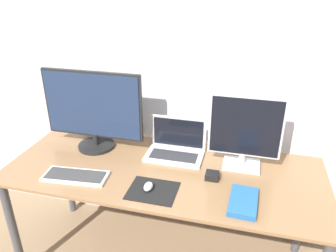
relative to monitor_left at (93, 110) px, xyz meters
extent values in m
cube|color=silver|center=(0.49, 0.29, 0.26)|extent=(7.00, 0.05, 2.50)
cube|color=olive|center=(0.49, -0.15, -0.27)|extent=(1.83, 0.74, 0.02)
cylinder|color=#47474C|center=(-0.36, -0.47, -0.63)|extent=(0.05, 0.05, 0.71)
cylinder|color=#47474C|center=(-0.36, 0.17, -0.63)|extent=(0.05, 0.05, 0.71)
cylinder|color=#47474C|center=(1.35, 0.17, -0.63)|extent=(0.05, 0.05, 0.71)
cylinder|color=black|center=(0.00, 0.00, -0.25)|extent=(0.23, 0.23, 0.02)
cylinder|color=black|center=(0.00, 0.00, -0.20)|extent=(0.04, 0.04, 0.07)
cube|color=black|center=(0.00, 0.00, 0.03)|extent=(0.64, 0.02, 0.43)
cube|color=#1E2D4C|center=(0.00, -0.01, 0.03)|extent=(0.62, 0.01, 0.40)
cube|color=silver|center=(0.93, 0.00, -0.25)|extent=(0.21, 0.15, 0.02)
cylinder|color=silver|center=(0.93, 0.00, -0.20)|extent=(0.04, 0.04, 0.07)
cube|color=silver|center=(0.93, 0.00, 0.00)|extent=(0.41, 0.02, 0.36)
cube|color=black|center=(0.93, -0.01, 0.00)|extent=(0.38, 0.01, 0.34)
cube|color=silver|center=(0.52, 0.00, -0.25)|extent=(0.35, 0.21, 0.02)
cube|color=#2D2D33|center=(0.52, -0.02, -0.24)|extent=(0.29, 0.12, 0.00)
cube|color=silver|center=(0.52, 0.11, -0.14)|extent=(0.35, 0.01, 0.21)
cube|color=black|center=(0.52, 0.10, -0.14)|extent=(0.31, 0.00, 0.18)
cube|color=silver|center=(0.04, -0.35, -0.25)|extent=(0.37, 0.18, 0.02)
cube|color=#383838|center=(0.04, -0.35, -0.24)|extent=(0.34, 0.14, 0.00)
cube|color=black|center=(0.49, -0.36, -0.26)|extent=(0.25, 0.21, 0.00)
ellipsoid|color=silver|center=(0.47, -0.36, -0.24)|extent=(0.05, 0.07, 0.04)
cube|color=#235B9E|center=(0.96, -0.35, -0.24)|extent=(0.14, 0.24, 0.03)
cube|color=white|center=(0.96, -0.35, -0.24)|extent=(0.14, 0.23, 0.02)
cube|color=black|center=(0.78, -0.17, -0.24)|extent=(0.07, 0.07, 0.04)
camera|label=1|loc=(0.92, -1.70, 0.78)|focal=35.00mm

